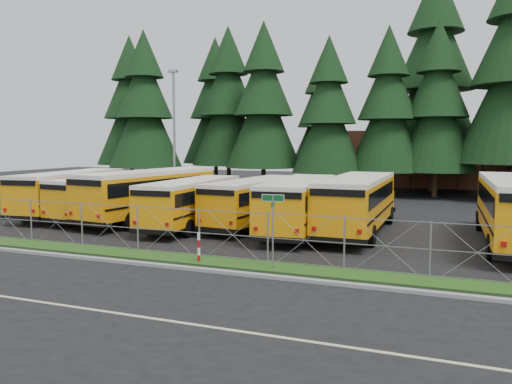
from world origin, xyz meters
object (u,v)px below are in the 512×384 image
bus_3 (195,203)px  bus_5 (300,206)px  bus_2 (154,196)px  striped_bollard (199,248)px  light_standard (174,132)px  bus_6 (358,205)px  street_sign (273,215)px  bus_0 (74,193)px  bus_4 (258,203)px  bus_1 (116,197)px

bus_3 → bus_5: bearing=2.7°
bus_2 → striped_bollard: (7.53, -8.55, -0.92)m
bus_3 → bus_2: bearing=159.1°
striped_bollard → light_standard: (-10.54, 16.23, 4.90)m
bus_6 → street_sign: bearing=-100.4°
light_standard → bus_5: bearing=-34.0°
bus_0 → striped_bollard: 16.12m
bus_2 → bus_0: bearing=-172.9°
striped_bollard → bus_2: bearing=131.4°
bus_0 → bus_4: (12.70, 0.31, -0.09)m
bus_2 → bus_5: bus_2 is taller
bus_5 → bus_6: bus_6 is taller
street_sign → bus_1: bearing=147.6°
bus_2 → bus_6: (12.27, 0.15, -0.04)m
light_standard → street_sign: bearing=-50.0°
bus_2 → bus_5: size_ratio=1.09×
bus_1 → street_sign: size_ratio=3.59×
bus_4 → bus_5: bearing=-15.6°
bus_6 → light_standard: light_standard is taller
street_sign → striped_bollard: street_sign is taller
bus_3 → light_standard: (-6.44, 8.86, 4.17)m
bus_1 → bus_3: (6.03, -1.00, 0.01)m
bus_1 → bus_2: (2.61, 0.18, 0.20)m
bus_4 → street_sign: (3.98, -8.92, 0.70)m
bus_1 → light_standard: light_standard is taller
bus_6 → striped_bollard: bus_6 is taller
bus_1 → striped_bollard: (10.14, -8.37, -0.72)m
bus_1 → bus_4: size_ratio=0.99×
bus_4 → striped_bollard: (0.91, -8.92, -0.73)m
light_standard → striped_bollard: bearing=-57.0°
striped_bollard → light_standard: light_standard is taller
bus_4 → striped_bollard: 8.99m
bus_5 → bus_6: 3.00m
bus_5 → street_sign: bearing=-85.1°
bus_6 → light_standard: 17.50m
light_standard → bus_1: bearing=-87.1°
bus_2 → striped_bollard: bearing=-41.0°
bus_0 → striped_bollard: bus_0 is taller
bus_0 → bus_6: bearing=-6.1°
bus_5 → street_sign: size_ratio=3.81×
street_sign → bus_3: bearing=134.2°
bus_0 → bus_3: (9.50, -1.24, -0.09)m
street_sign → light_standard: light_standard is taller
bus_0 → bus_3: bearing=-13.8°
bus_0 → bus_2: (6.08, -0.06, 0.10)m
bus_3 → light_standard: 11.72m
bus_0 → bus_3: 9.58m
bus_6 → street_sign: 8.89m
bus_2 → bus_3: size_ratio=1.14×
bus_6 → striped_bollard: bearing=-118.1°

